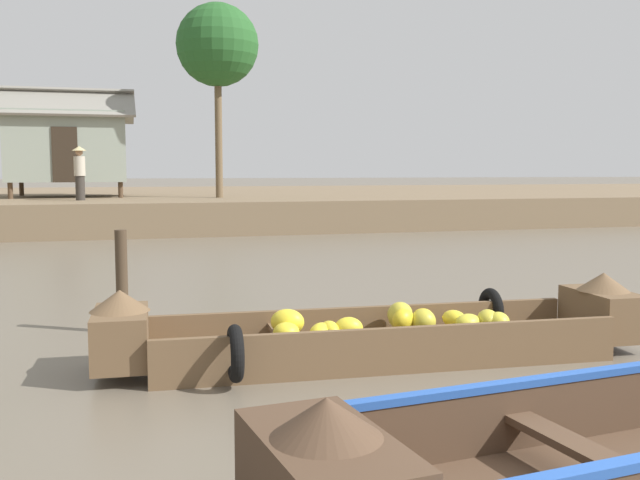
{
  "coord_description": "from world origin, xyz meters",
  "views": [
    {
      "loc": [
        -2.73,
        -3.01,
        1.94
      ],
      "look_at": [
        -0.05,
        6.51,
        0.97
      ],
      "focal_mm": 40.33,
      "sensor_mm": 36.0,
      "label": 1
    }
  ],
  "objects_px": {
    "banana_boat": "(381,334)",
    "stilt_house_mid_right": "(68,145)",
    "mooring_post": "(122,282)",
    "palm_tree_near": "(217,46)",
    "vendor_person": "(80,170)"
  },
  "relations": [
    {
      "from": "stilt_house_mid_right",
      "to": "mooring_post",
      "type": "height_order",
      "value": "stilt_house_mid_right"
    },
    {
      "from": "stilt_house_mid_right",
      "to": "mooring_post",
      "type": "relative_size",
      "value": 3.68
    },
    {
      "from": "vendor_person",
      "to": "mooring_post",
      "type": "xyz_separation_m",
      "value": [
        1.13,
        -14.59,
        -1.3
      ]
    },
    {
      "from": "stilt_house_mid_right",
      "to": "palm_tree_near",
      "type": "xyz_separation_m",
      "value": [
        4.95,
        -2.1,
        3.25
      ]
    },
    {
      "from": "stilt_house_mid_right",
      "to": "vendor_person",
      "type": "distance_m",
      "value": 3.33
    },
    {
      "from": "palm_tree_near",
      "to": "vendor_person",
      "type": "height_order",
      "value": "palm_tree_near"
    },
    {
      "from": "banana_boat",
      "to": "stilt_house_mid_right",
      "type": "xyz_separation_m",
      "value": [
        -4.18,
        19.75,
        2.52
      ]
    },
    {
      "from": "stilt_house_mid_right",
      "to": "vendor_person",
      "type": "relative_size",
      "value": 2.74
    },
    {
      "from": "stilt_house_mid_right",
      "to": "palm_tree_near",
      "type": "distance_m",
      "value": 6.28
    },
    {
      "from": "banana_boat",
      "to": "mooring_post",
      "type": "bearing_deg",
      "value": 141.96
    },
    {
      "from": "stilt_house_mid_right",
      "to": "banana_boat",
      "type": "bearing_deg",
      "value": -78.04
    },
    {
      "from": "stilt_house_mid_right",
      "to": "vendor_person",
      "type": "xyz_separation_m",
      "value": [
        0.52,
        -3.17,
        -0.87
      ]
    },
    {
      "from": "vendor_person",
      "to": "mooring_post",
      "type": "height_order",
      "value": "vendor_person"
    },
    {
      "from": "stilt_house_mid_right",
      "to": "palm_tree_near",
      "type": "relative_size",
      "value": 0.7
    },
    {
      "from": "banana_boat",
      "to": "mooring_post",
      "type": "height_order",
      "value": "mooring_post"
    }
  ]
}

